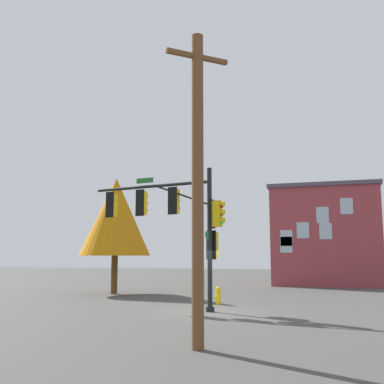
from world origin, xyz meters
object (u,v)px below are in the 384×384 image
(utility_pole, at_px, (198,181))
(brick_building, at_px, (325,235))
(fire_hydrant, at_px, (218,296))
(tree_near, at_px, (116,217))
(signal_pole_assembly, at_px, (176,216))

(utility_pole, relative_size, brick_building, 0.98)
(fire_hydrant, bearing_deg, tree_near, -27.66)
(signal_pole_assembly, distance_m, utility_pole, 8.38)
(fire_hydrant, height_order, tree_near, tree_near)
(fire_hydrant, relative_size, brick_building, 0.10)
(signal_pole_assembly, relative_size, tree_near, 0.93)
(signal_pole_assembly, xyz_separation_m, utility_pole, (-3.25, 7.72, 0.18))
(tree_near, height_order, brick_building, brick_building)
(signal_pole_assembly, distance_m, fire_hydrant, 4.54)
(brick_building, bearing_deg, utility_pole, 83.51)
(signal_pole_assembly, bearing_deg, utility_pole, 112.79)
(utility_pole, xyz_separation_m, fire_hydrant, (1.93, -10.13, -3.80))
(utility_pole, bearing_deg, signal_pole_assembly, -67.21)
(signal_pole_assembly, distance_m, brick_building, 19.35)
(signal_pole_assembly, relative_size, brick_building, 0.79)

